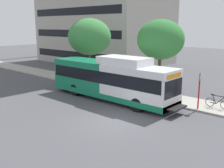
{
  "coord_description": "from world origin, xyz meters",
  "views": [
    {
      "loc": [
        -11.96,
        -10.68,
        6.0
      ],
      "look_at": [
        2.9,
        2.72,
        1.6
      ],
      "focal_mm": 42.62,
      "sensor_mm": 36.0,
      "label": 1
    }
  ],
  "objects_px": {
    "bus_stop_sign_pole": "(199,88)",
    "street_tree_mid_block": "(90,37)",
    "transit_bus": "(111,79)",
    "street_tree_near_stop": "(161,40)",
    "bicycle_parked": "(217,102)"
  },
  "relations": [
    {
      "from": "bus_stop_sign_pole",
      "to": "street_tree_mid_block",
      "type": "bearing_deg",
      "value": 81.43
    },
    {
      "from": "transit_bus",
      "to": "bicycle_parked",
      "type": "distance_m",
      "value": 8.29
    },
    {
      "from": "transit_bus",
      "to": "street_tree_near_stop",
      "type": "distance_m",
      "value": 5.61
    },
    {
      "from": "transit_bus",
      "to": "street_tree_mid_block",
      "type": "bearing_deg",
      "value": 59.16
    },
    {
      "from": "bicycle_parked",
      "to": "street_tree_mid_block",
      "type": "height_order",
      "value": "street_tree_mid_block"
    },
    {
      "from": "bus_stop_sign_pole",
      "to": "street_tree_mid_block",
      "type": "xyz_separation_m",
      "value": [
        2.02,
        13.4,
        3.18
      ]
    },
    {
      "from": "transit_bus",
      "to": "bicycle_parked",
      "type": "bearing_deg",
      "value": -67.56
    },
    {
      "from": "bus_stop_sign_pole",
      "to": "bicycle_parked",
      "type": "distance_m",
      "value": 1.83
    },
    {
      "from": "bus_stop_sign_pole",
      "to": "street_tree_near_stop",
      "type": "height_order",
      "value": "street_tree_near_stop"
    },
    {
      "from": "bicycle_parked",
      "to": "street_tree_near_stop",
      "type": "distance_m",
      "value": 7.18
    },
    {
      "from": "street_tree_mid_block",
      "to": "transit_bus",
      "type": "bearing_deg",
      "value": -120.84
    },
    {
      "from": "transit_bus",
      "to": "street_tree_near_stop",
      "type": "relative_size",
      "value": 1.91
    },
    {
      "from": "transit_bus",
      "to": "street_tree_near_stop",
      "type": "height_order",
      "value": "street_tree_near_stop"
    },
    {
      "from": "bicycle_parked",
      "to": "street_tree_mid_block",
      "type": "distance_m",
      "value": 15.01
    },
    {
      "from": "bus_stop_sign_pole",
      "to": "street_tree_mid_block",
      "type": "relative_size",
      "value": 0.39
    }
  ]
}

